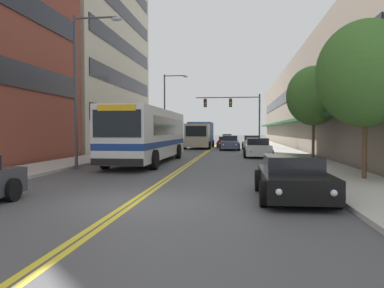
% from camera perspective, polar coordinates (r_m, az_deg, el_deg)
% --- Properties ---
extents(ground_plane, '(240.00, 240.00, 0.00)m').
position_cam_1_polar(ground_plane, '(47.08, 3.53, -0.33)').
color(ground_plane, '#4C4C4F').
extents(sidewalk_left, '(2.99, 106.00, 0.14)m').
position_cam_1_polar(sidewalk_left, '(48.01, -4.83, -0.21)').
color(sidewalk_left, '#B2ADA5').
rests_on(sidewalk_left, ground_plane).
extents(sidewalk_right, '(2.99, 106.00, 0.14)m').
position_cam_1_polar(sidewalk_right, '(47.18, 12.05, -0.28)').
color(sidewalk_right, '#B2ADA5').
rests_on(sidewalk_right, ground_plane).
extents(centre_line, '(0.34, 106.00, 0.01)m').
position_cam_1_polar(centre_line, '(47.08, 3.53, -0.33)').
color(centre_line, yellow).
rests_on(centre_line, ground_plane).
extents(storefront_row_right, '(9.10, 68.00, 9.90)m').
position_cam_1_polar(storefront_row_right, '(48.08, 18.93, 5.51)').
color(storefront_row_right, gray).
rests_on(storefront_row_right, ground_plane).
extents(city_bus, '(2.84, 12.38, 3.18)m').
position_cam_1_polar(city_bus, '(23.16, -6.50, 1.66)').
color(city_bus, silver).
rests_on(city_bus, ground_plane).
extents(car_charcoal_parked_left_mid, '(2.07, 4.28, 1.30)m').
position_cam_1_polar(car_charcoal_parked_left_mid, '(39.34, -3.60, 0.08)').
color(car_charcoal_parked_left_mid, '#232328').
rests_on(car_charcoal_parked_left_mid, ground_plane).
extents(car_navy_parked_left_far, '(2.02, 4.20, 1.35)m').
position_cam_1_polar(car_navy_parked_left_far, '(33.37, -5.32, -0.21)').
color(car_navy_parked_left_far, '#19234C').
rests_on(car_navy_parked_left_far, ground_plane).
extents(car_black_parked_right_foreground, '(2.03, 4.29, 1.22)m').
position_cam_1_polar(car_black_parked_right_foreground, '(11.17, 15.10, -5.05)').
color(car_black_parked_right_foreground, black).
rests_on(car_black_parked_right_foreground, ground_plane).
extents(car_white_parked_right_mid, '(2.06, 4.76, 1.39)m').
position_cam_1_polar(car_white_parked_right_mid, '(28.24, 9.95, -0.63)').
color(car_white_parked_right_mid, white).
rests_on(car_white_parked_right_mid, ground_plane).
extents(car_champagne_parked_right_far, '(2.12, 4.60, 1.42)m').
position_cam_1_polar(car_champagne_parked_right_far, '(41.56, 9.09, 0.24)').
color(car_champagne_parked_right_far, beige).
rests_on(car_champagne_parked_right_far, ground_plane).
extents(car_red_moving_lead, '(1.97, 4.23, 1.25)m').
position_cam_1_polar(car_red_moving_lead, '(44.77, 5.11, 0.29)').
color(car_red_moving_lead, maroon).
rests_on(car_red_moving_lead, ground_plane).
extents(car_slate_blue_moving_second, '(1.98, 4.80, 1.46)m').
position_cam_1_polar(car_slate_blue_moving_second, '(38.30, 5.82, 0.13)').
color(car_slate_blue_moving_second, '#475675').
rests_on(car_slate_blue_moving_second, ground_plane).
extents(car_silver_moving_third, '(2.14, 4.40, 1.32)m').
position_cam_1_polar(car_silver_moving_third, '(69.92, 5.38, 0.95)').
color(car_silver_moving_third, '#B7B7BC').
rests_on(car_silver_moving_third, ground_plane).
extents(box_truck, '(2.82, 7.85, 2.90)m').
position_cam_1_polar(box_truck, '(41.81, 1.22, 1.47)').
color(box_truck, beige).
rests_on(box_truck, ground_plane).
extents(traffic_signal_mast, '(7.16, 0.38, 6.00)m').
position_cam_1_polar(traffic_signal_mast, '(41.96, 6.78, 5.27)').
color(traffic_signal_mast, '#47474C').
rests_on(traffic_signal_mast, ground_plane).
extents(street_lamp_left_near, '(2.53, 0.28, 7.71)m').
position_cam_1_polar(street_lamp_left_near, '(19.81, -16.36, 9.73)').
color(street_lamp_left_near, '#47474C').
rests_on(street_lamp_left_near, ground_plane).
extents(street_lamp_left_far, '(2.72, 0.28, 8.19)m').
position_cam_1_polar(street_lamp_left_far, '(41.96, -3.68, 6.08)').
color(street_lamp_left_far, '#47474C').
rests_on(street_lamp_left_far, ground_plane).
extents(street_tree_right_near, '(3.65, 3.65, 5.96)m').
position_cam_1_polar(street_tree_right_near, '(15.68, 24.97, 9.69)').
color(street_tree_right_near, brown).
rests_on(street_tree_right_near, sidewalk_right).
extents(street_tree_right_mid, '(3.31, 3.31, 5.77)m').
position_cam_1_polar(street_tree_right_mid, '(24.28, 18.06, 6.99)').
color(street_tree_right_mid, brown).
rests_on(street_tree_right_mid, sidewalk_right).
extents(fire_hydrant, '(0.28, 0.20, 0.82)m').
position_cam_1_polar(fire_hydrant, '(16.48, 17.93, -2.92)').
color(fire_hydrant, yellow).
rests_on(fire_hydrant, sidewalk_right).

